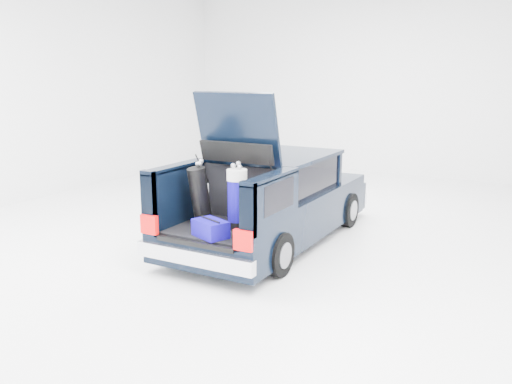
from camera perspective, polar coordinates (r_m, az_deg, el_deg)
The scene contains 6 objects.
ground at distance 9.02m, azimuth 1.54°, elevation -5.17°, with size 14.00×14.00×0.00m, color white.
car at distance 8.93m, azimuth 1.88°, elevation -0.87°, with size 1.87×4.65×2.47m.
red_suitcase at distance 7.62m, azimuth 0.00°, elevation -1.63°, with size 0.39×0.30×0.59m.
black_golf_bag at distance 7.69m, azimuth -5.91°, elevation -0.43°, with size 0.36×0.45×0.95m.
blue_golf_bag at distance 7.49m, azimuth -2.01°, elevation -0.68°, with size 0.34×0.34×0.95m.
blue_duffel at distance 7.20m, azimuth -4.81°, elevation -3.85°, with size 0.55×0.46×0.25m.
Camera 1 is at (3.95, -7.64, 2.73)m, focal length 38.00 mm.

